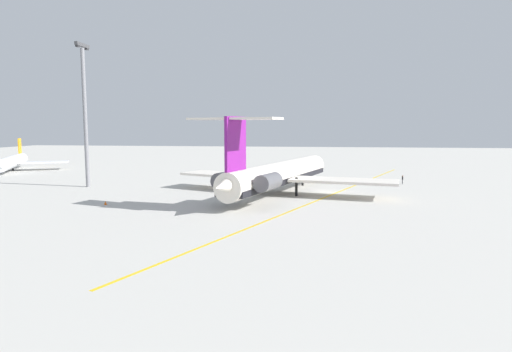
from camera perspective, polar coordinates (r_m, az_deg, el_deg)
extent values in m
plane|color=#B7B5AD|center=(72.99, 9.30, -2.14)|extent=(328.03, 328.03, 0.00)
cylinder|color=silver|center=(70.47, 3.22, 0.28)|extent=(35.91, 14.13, 3.87)
cone|color=silver|center=(87.56, 7.56, 1.43)|extent=(4.93, 4.72, 3.72)
cone|color=silver|center=(54.04, -3.81, -1.23)|extent=(6.36, 4.78, 3.29)
cube|color=black|center=(70.57, 3.22, -0.43)|extent=(35.15, 13.97, 0.85)
cube|color=silver|center=(75.45, -3.65, 0.16)|extent=(11.81, 17.23, 0.39)
cube|color=silver|center=(68.36, 11.30, -0.60)|extent=(8.94, 16.98, 0.39)
cylinder|color=#515156|center=(60.45, -3.87, -0.47)|extent=(5.28, 3.54, 2.25)
cube|color=silver|center=(60.13, -3.30, -0.51)|extent=(3.14, 2.02, 0.46)
cylinder|color=#515156|center=(57.76, 1.58, -0.78)|extent=(5.28, 3.54, 2.25)
cube|color=silver|center=(58.02, 0.97, -0.75)|extent=(3.14, 2.02, 0.46)
cube|color=#7A197F|center=(55.74, -2.66, 4.19)|extent=(5.14, 1.88, 6.86)
cube|color=silver|center=(56.85, -5.68, 7.39)|extent=(5.10, 6.45, 0.27)
cube|color=silver|center=(53.99, 0.08, 7.47)|extent=(5.10, 6.45, 0.27)
cylinder|color=black|center=(81.04, 6.08, -0.20)|extent=(0.43, 0.43, 2.94)
cylinder|color=black|center=(70.76, 0.52, -1.12)|extent=(0.43, 0.43, 2.94)
cylinder|color=black|center=(68.49, 5.26, -1.40)|extent=(0.43, 0.43, 2.94)
cylinder|color=silver|center=(122.52, -29.06, 1.63)|extent=(23.18, 13.35, 2.92)
cone|color=silver|center=(110.60, -30.23, 1.14)|extent=(3.36, 3.54, 2.77)
cube|color=silver|center=(121.41, -25.80, 1.63)|extent=(8.71, 11.86, 0.35)
cube|color=orange|center=(132.48, -28.31, 3.47)|extent=(2.98, 1.66, 3.98)
cylinder|color=black|center=(122.61, -29.03, 1.04)|extent=(0.35, 0.35, 1.96)
cylinder|color=black|center=(95.81, -2.86, 0.21)|extent=(0.10, 0.10, 0.80)
cylinder|color=black|center=(95.88, -2.79, 0.21)|extent=(0.10, 0.10, 0.80)
cylinder|color=gray|center=(95.77, -2.83, 0.63)|extent=(0.27, 0.27, 0.63)
sphere|color=#DBB28E|center=(95.73, -2.83, 0.90)|extent=(0.25, 0.25, 0.25)
cylinder|color=gray|center=(95.69, -2.92, 0.65)|extent=(0.07, 0.07, 0.54)
cylinder|color=gray|center=(95.85, -2.73, 0.66)|extent=(0.07, 0.07, 0.54)
cylinder|color=black|center=(87.21, 18.45, -0.74)|extent=(0.10, 0.10, 0.78)
cylinder|color=black|center=(87.07, 18.47, -0.75)|extent=(0.10, 0.10, 0.78)
cylinder|color=#262628|center=(87.06, 18.48, -0.29)|extent=(0.26, 0.26, 0.62)
sphere|color=brown|center=(87.02, 18.49, 0.00)|extent=(0.24, 0.24, 0.24)
cylinder|color=#262628|center=(87.23, 18.46, -0.25)|extent=(0.07, 0.07, 0.53)
cylinder|color=#262628|center=(86.89, 18.49, -0.28)|extent=(0.07, 0.07, 0.53)
cone|color=#EA590F|center=(64.28, -18.95, -3.32)|extent=(0.40, 0.40, 0.55)
cone|color=#EA590F|center=(87.61, 15.08, -0.67)|extent=(0.40, 0.40, 0.55)
cone|color=#EA590F|center=(86.87, 17.28, -0.80)|extent=(0.40, 0.40, 0.55)
cube|color=gold|center=(70.70, 9.75, -2.42)|extent=(87.66, 34.32, 0.01)
cylinder|color=slate|center=(83.95, -21.27, 6.95)|extent=(0.70, 0.70, 24.34)
cube|color=#424244|center=(85.11, -21.63, 15.50)|extent=(4.00, 0.60, 0.60)
cube|color=#2D2D30|center=(83.76, -22.15, 15.40)|extent=(0.70, 0.50, 0.44)
cube|color=#2D2D30|center=(86.35, -21.12, 15.15)|extent=(0.70, 0.50, 0.44)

